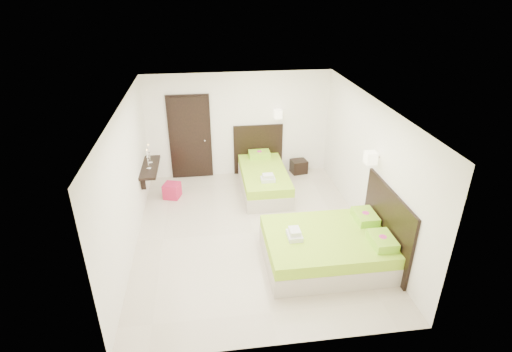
{
  "coord_description": "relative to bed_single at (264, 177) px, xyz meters",
  "views": [
    {
      "loc": [
        -0.82,
        -6.57,
        4.53
      ],
      "look_at": [
        0.1,
        0.3,
        1.1
      ],
      "focal_mm": 28.0,
      "sensor_mm": 36.0,
      "label": 1
    }
  ],
  "objects": [
    {
      "name": "ottoman",
      "position": [
        -2.14,
        -0.13,
        -0.14
      ],
      "size": [
        0.43,
        0.43,
        0.34
      ],
      "primitive_type": "cube",
      "rotation": [
        0.0,
        0.0,
        -0.31
      ],
      "color": "#AF173D",
      "rests_on": "ground"
    },
    {
      "name": "console_shelf",
      "position": [
        -2.56,
        -0.2,
        0.51
      ],
      "size": [
        0.35,
        1.2,
        0.78
      ],
      "color": "black",
      "rests_on": "ground"
    },
    {
      "name": "bed_single",
      "position": [
        0.0,
        0.0,
        0.0
      ],
      "size": [
        1.24,
        2.07,
        1.71
      ],
      "color": "#BFB5A3",
      "rests_on": "ground"
    },
    {
      "name": "nightstand",
      "position": [
        1.04,
        0.78,
        -0.14
      ],
      "size": [
        0.44,
        0.4,
        0.34
      ],
      "primitive_type": "cube",
      "rotation": [
        0.0,
        0.0,
        0.16
      ],
      "color": "black",
      "rests_on": "ground"
    },
    {
      "name": "bed_double",
      "position": [
        0.77,
        -2.86,
        0.01
      ],
      "size": [
        2.16,
        1.83,
        1.78
      ],
      "color": "#BFB5A3",
      "rests_on": "ground"
    },
    {
      "name": "door",
      "position": [
        -1.68,
        0.9,
        0.74
      ],
      "size": [
        1.02,
        0.15,
        2.14
      ],
      "color": "black",
      "rests_on": "ground"
    },
    {
      "name": "floor",
      "position": [
        -0.48,
        -1.8,
        -0.31
      ],
      "size": [
        5.5,
        5.5,
        0.0
      ],
      "primitive_type": "plane",
      "color": "beige",
      "rests_on": "ground"
    }
  ]
}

